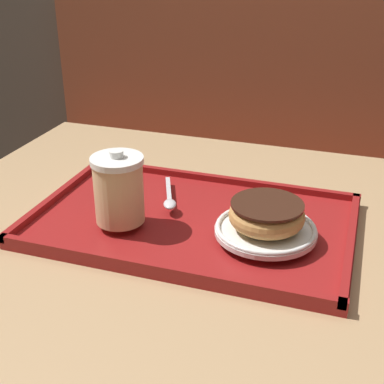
{
  "coord_description": "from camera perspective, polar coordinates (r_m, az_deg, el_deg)",
  "views": [
    {
      "loc": [
        0.25,
        -0.74,
        1.15
      ],
      "look_at": [
        -0.0,
        0.01,
        0.77
      ],
      "focal_mm": 50.0,
      "sensor_mm": 36.0,
      "label": 1
    }
  ],
  "objects": [
    {
      "name": "coffee_cup_front",
      "position": [
        0.86,
        -7.83,
        0.34
      ],
      "size": [
        0.08,
        0.08,
        0.12
      ],
      "color": "#E0B784",
      "rests_on": "serving_tray"
    },
    {
      "name": "cafe_table",
      "position": [
        0.99,
        -0.08,
        -12.03
      ],
      "size": [
        1.0,
        0.86,
        0.7
      ],
      "color": "tan",
      "rests_on": "ground_plane"
    },
    {
      "name": "donut_chocolate_glazed",
      "position": [
        0.83,
        7.97,
        -2.37
      ],
      "size": [
        0.12,
        0.12,
        0.04
      ],
      "color": "tan",
      "rests_on": "plate_with_chocolate_donut"
    },
    {
      "name": "spoon",
      "position": [
        0.94,
        -2.42,
        -0.85
      ],
      "size": [
        0.07,
        0.13,
        0.01
      ],
      "rotation": [
        0.0,
        0.0,
        5.11
      ],
      "color": "silver",
      "rests_on": "serving_tray"
    },
    {
      "name": "serving_tray",
      "position": [
        0.91,
        0.0,
        -3.22
      ],
      "size": [
        0.53,
        0.34,
        0.02
      ],
      "color": "maroon",
      "rests_on": "cafe_table"
    },
    {
      "name": "booth_bench",
      "position": [
        1.82,
        10.05,
        -1.78
      ],
      "size": [
        1.76,
        0.44,
        1.0
      ],
      "color": "brown",
      "rests_on": "ground_plane"
    },
    {
      "name": "plate_with_chocolate_donut",
      "position": [
        0.85,
        7.86,
        -3.97
      ],
      "size": [
        0.16,
        0.16,
        0.01
      ],
      "color": "white",
      "rests_on": "serving_tray"
    }
  ]
}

